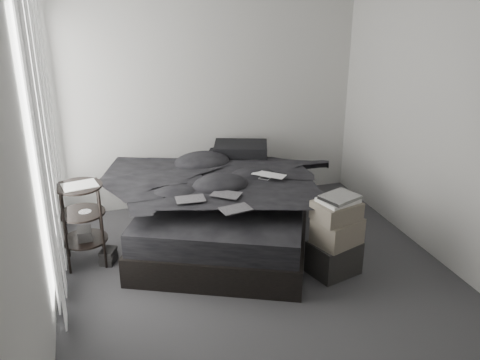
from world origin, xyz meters
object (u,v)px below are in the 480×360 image
object	(u,v)px
bed	(228,226)
box_lower	(334,257)
side_stand	(83,225)
laptop	(267,170)

from	to	relation	value
bed	box_lower	world-z (taller)	box_lower
side_stand	laptop	bearing A→B (deg)	-1.83
box_lower	side_stand	bearing A→B (deg)	158.43
bed	box_lower	bearing A→B (deg)	-25.91
laptop	side_stand	size ratio (longest dim) A/B	0.43
bed	box_lower	size ratio (longest dim) A/B	4.96
side_stand	bed	bearing A→B (deg)	2.38
laptop	side_stand	distance (m)	1.87
laptop	side_stand	xyz separation A→B (m)	(-1.83, 0.06, -0.38)
box_lower	bed	bearing A→B (deg)	129.23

